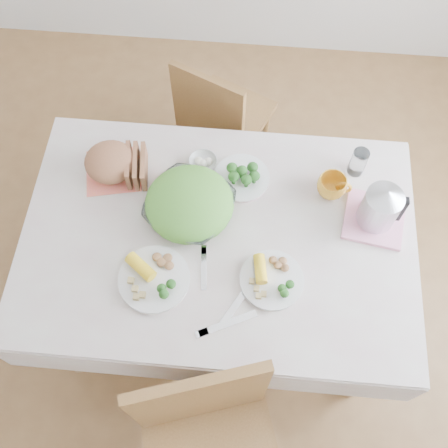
# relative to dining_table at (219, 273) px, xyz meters

# --- Properties ---
(floor) EXTENTS (3.60, 3.60, 0.00)m
(floor) POSITION_rel_dining_table_xyz_m (0.00, 0.00, -0.38)
(floor) COLOR brown
(floor) RESTS_ON ground
(dining_table) EXTENTS (1.40, 0.90, 0.75)m
(dining_table) POSITION_rel_dining_table_xyz_m (0.00, 0.00, 0.00)
(dining_table) COLOR brown
(dining_table) RESTS_ON floor
(tablecloth) EXTENTS (1.50, 1.00, 0.01)m
(tablecloth) POSITION_rel_dining_table_xyz_m (0.00, 0.00, 0.38)
(tablecloth) COLOR beige
(tablecloth) RESTS_ON dining_table
(chair_far) EXTENTS (0.52, 0.52, 0.86)m
(chair_far) POSITION_rel_dining_table_xyz_m (-0.04, 0.85, 0.09)
(chair_far) COLOR brown
(chair_far) RESTS_ON floor
(salad_bowl) EXTENTS (0.42, 0.42, 0.08)m
(salad_bowl) POSITION_rel_dining_table_xyz_m (-0.12, 0.09, 0.43)
(salad_bowl) COLOR white
(salad_bowl) RESTS_ON tablecloth
(dinner_plate_left) EXTENTS (0.36, 0.36, 0.02)m
(dinner_plate_left) POSITION_rel_dining_table_xyz_m (-0.21, -0.20, 0.40)
(dinner_plate_left) COLOR white
(dinner_plate_left) RESTS_ON tablecloth
(dinner_plate_right) EXTENTS (0.27, 0.27, 0.02)m
(dinner_plate_right) POSITION_rel_dining_table_xyz_m (0.21, -0.17, 0.40)
(dinner_plate_right) COLOR white
(dinner_plate_right) RESTS_ON tablecloth
(broccoli_plate) EXTENTS (0.26, 0.26, 0.02)m
(broccoli_plate) POSITION_rel_dining_table_xyz_m (0.07, 0.26, 0.40)
(broccoli_plate) COLOR beige
(broccoli_plate) RESTS_ON tablecloth
(napkin) EXTENTS (0.26, 0.26, 0.00)m
(napkin) POSITION_rel_dining_table_xyz_m (-0.45, 0.25, 0.39)
(napkin) COLOR #FD775F
(napkin) RESTS_ON tablecloth
(bread_loaf) EXTENTS (0.25, 0.24, 0.12)m
(bread_loaf) POSITION_rel_dining_table_xyz_m (-0.45, 0.25, 0.45)
(bread_loaf) COLOR brown
(bread_loaf) RESTS_ON napkin
(fruit_bowl) EXTENTS (0.15, 0.15, 0.04)m
(fruit_bowl) POSITION_rel_dining_table_xyz_m (-0.09, 0.31, 0.40)
(fruit_bowl) COLOR white
(fruit_bowl) RESTS_ON tablecloth
(yellow_mug) EXTENTS (0.13, 0.13, 0.09)m
(yellow_mug) POSITION_rel_dining_table_xyz_m (0.42, 0.23, 0.43)
(yellow_mug) COLOR gold
(yellow_mug) RESTS_ON tablecloth
(glass_tumbler) EXTENTS (0.08, 0.08, 0.12)m
(glass_tumbler) POSITION_rel_dining_table_xyz_m (0.52, 0.34, 0.45)
(glass_tumbler) COLOR white
(glass_tumbler) RESTS_ON tablecloth
(pink_tray) EXTENTS (0.26, 0.26, 0.02)m
(pink_tray) POSITION_rel_dining_table_xyz_m (0.59, 0.12, 0.40)
(pink_tray) COLOR pink
(pink_tray) RESTS_ON tablecloth
(electric_kettle) EXTENTS (0.15, 0.15, 0.20)m
(electric_kettle) POSITION_rel_dining_table_xyz_m (0.59, 0.12, 0.51)
(electric_kettle) COLOR #B2B5BA
(electric_kettle) RESTS_ON pink_tray
(fork_left) EXTENTS (0.04, 0.17, 0.00)m
(fork_left) POSITION_rel_dining_table_xyz_m (-0.04, -0.14, 0.39)
(fork_left) COLOR silver
(fork_left) RESTS_ON tablecloth
(fork_right) EXTENTS (0.12, 0.20, 0.00)m
(fork_right) POSITION_rel_dining_table_xyz_m (0.09, -0.27, 0.39)
(fork_right) COLOR silver
(fork_right) RESTS_ON tablecloth
(knife) EXTENTS (0.20, 0.12, 0.00)m
(knife) POSITION_rel_dining_table_xyz_m (0.07, -0.34, 0.39)
(knife) COLOR silver
(knife) RESTS_ON tablecloth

